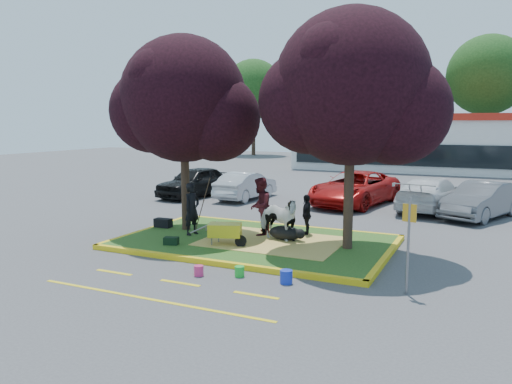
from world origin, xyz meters
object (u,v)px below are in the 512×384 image
at_px(bucket_green, 239,271).
at_px(car_silver, 246,186).
at_px(bucket_blue, 286,277).
at_px(wheelbarrow, 225,230).
at_px(calf, 285,233).
at_px(car_black, 195,182).
at_px(sign_post, 409,236).
at_px(handler, 192,209).
at_px(cow, 277,219).
at_px(bucket_pink, 199,271).

distance_m(bucket_green, car_silver, 12.56).
bearing_deg(bucket_blue, wheelbarrow, 142.71).
relative_size(calf, car_black, 0.23).
height_order(sign_post, bucket_blue, sign_post).
xyz_separation_m(handler, bucket_green, (3.23, -2.95, -0.87)).
height_order(cow, calf, cow).
relative_size(cow, car_black, 0.36).
bearing_deg(sign_post, bucket_green, -161.14).
bearing_deg(bucket_blue, handler, 146.62).
height_order(calf, car_black, car_black).
distance_m(calf, car_black, 10.84).
relative_size(cow, bucket_pink, 6.24).
distance_m(calf, bucket_pink, 3.95).
bearing_deg(calf, bucket_blue, -74.14).
xyz_separation_m(sign_post, car_silver, (-9.33, 10.88, -0.65)).
xyz_separation_m(cow, wheelbarrow, (-1.18, -1.22, -0.23)).
bearing_deg(car_silver, handler, 108.00).
bearing_deg(bucket_blue, bucket_green, -179.79).
height_order(wheelbarrow, bucket_pink, wheelbarrow).
height_order(handler, car_silver, handler).
distance_m(cow, bucket_pink, 3.84).
height_order(cow, bucket_green, cow).
height_order(calf, wheelbarrow, wheelbarrow).
bearing_deg(cow, calf, -43.17).
bearing_deg(calf, car_silver, 117.37).
relative_size(sign_post, bucket_blue, 6.81).
bearing_deg(bucket_pink, car_silver, 110.73).
distance_m(wheelbarrow, sign_post, 5.80).
distance_m(bucket_blue, car_silver, 13.14).
xyz_separation_m(cow, bucket_pink, (-0.57, -3.73, -0.70)).
bearing_deg(bucket_green, car_black, 126.48).
relative_size(sign_post, car_silver, 0.53).
distance_m(bucket_pink, car_silver, 12.53).
bearing_deg(calf, sign_post, -42.65).
bearing_deg(car_silver, sign_post, 134.17).
height_order(bucket_blue, car_black, car_black).
relative_size(calf, bucket_green, 4.01).
bearing_deg(handler, car_silver, 26.10).
xyz_separation_m(bucket_blue, car_black, (-9.31, 10.90, 0.61)).
relative_size(wheelbarrow, car_silver, 0.42).
relative_size(sign_post, car_black, 0.48).
bearing_deg(bucket_pink, bucket_green, 21.30).
distance_m(handler, bucket_pink, 4.12).
height_order(handler, car_black, handler).
relative_size(cow, handler, 0.96).
bearing_deg(sign_post, cow, 158.40).
distance_m(sign_post, car_black, 15.93).
relative_size(handler, wheelbarrow, 0.98).
relative_size(bucket_pink, bucket_blue, 0.81).
bearing_deg(handler, car_black, 42.97).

